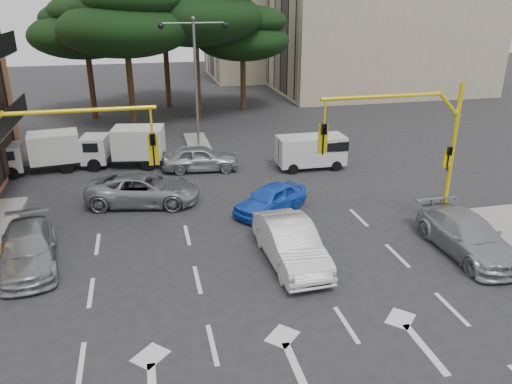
# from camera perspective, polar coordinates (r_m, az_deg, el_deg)

# --- Properties ---
(ground) EXTENTS (120.00, 120.00, 0.00)m
(ground) POSITION_cam_1_polar(r_m,az_deg,el_deg) (17.73, -0.20, -9.22)
(ground) COLOR #28282B
(ground) RESTS_ON ground
(median_strip) EXTENTS (1.40, 6.00, 0.15)m
(median_strip) POSITION_cam_1_polar(r_m,az_deg,el_deg) (32.31, -6.57, 5.27)
(median_strip) COLOR gray
(median_strip) RESTS_ON ground
(apartment_beige_far) EXTENTS (16.20, 12.15, 16.70)m
(apartment_beige_far) POSITION_cam_1_polar(r_m,az_deg,el_deg) (61.08, 2.62, 20.90)
(apartment_beige_far) COLOR tan
(apartment_beige_far) RESTS_ON ground
(pine_left_near) EXTENTS (9.15, 9.15, 10.23)m
(pine_left_near) POSITION_cam_1_polar(r_m,az_deg,el_deg) (36.84, -14.71, 18.65)
(pine_left_near) COLOR #382616
(pine_left_near) RESTS_ON ground
(pine_center) EXTENTS (9.98, 9.98, 11.16)m
(pine_center) POSITION_cam_1_polar(r_m,az_deg,el_deg) (39.06, -6.97, 20.31)
(pine_center) COLOR #382616
(pine_center) RESTS_ON ground
(pine_left_far) EXTENTS (8.32, 8.32, 9.30)m
(pine_left_far) POSITION_cam_1_polar(r_m,az_deg,el_deg) (41.02, -18.93, 17.48)
(pine_left_far) COLOR #382616
(pine_left_far) RESTS_ON ground
(pine_right) EXTENTS (7.49, 7.49, 8.37)m
(pine_right) POSITION_cam_1_polar(r_m,az_deg,el_deg) (41.76, -1.44, 17.67)
(pine_right) COLOR #382616
(pine_right) RESTS_ON ground
(pine_back) EXTENTS (9.15, 9.15, 10.23)m
(pine_back) POSITION_cam_1_polar(r_m,az_deg,el_deg) (43.90, -10.47, 19.35)
(pine_back) COLOR #382616
(pine_back) RESTS_ON ground
(signal_mast_right) EXTENTS (5.79, 0.37, 6.00)m
(signal_mast_right) POSITION_cam_1_polar(r_m,az_deg,el_deg) (20.36, 17.58, 5.78)
(signal_mast_right) COLOR yellow
(signal_mast_right) RESTS_ON ground
(signal_mast_left) EXTENTS (5.79, 0.37, 6.00)m
(signal_mast_left) POSITION_cam_1_polar(r_m,az_deg,el_deg) (17.95, -23.47, 2.93)
(signal_mast_left) COLOR yellow
(signal_mast_left) RESTS_ON ground
(street_lamp_center) EXTENTS (4.16, 0.36, 7.77)m
(street_lamp_center) POSITION_cam_1_polar(r_m,az_deg,el_deg) (31.25, -6.99, 14.73)
(street_lamp_center) COLOR slate
(street_lamp_center) RESTS_ON median_strip
(car_white_hatch) EXTENTS (1.83, 4.77, 1.55)m
(car_white_hatch) POSITION_cam_1_polar(r_m,az_deg,el_deg) (18.06, 3.99, -5.86)
(car_white_hatch) COLOR silver
(car_white_hatch) RESTS_ON ground
(car_blue_compact) EXTENTS (3.97, 3.34, 1.28)m
(car_blue_compact) POSITION_cam_1_polar(r_m,az_deg,el_deg) (22.18, 1.66, -0.79)
(car_blue_compact) COLOR blue
(car_blue_compact) RESTS_ON ground
(car_silver_wagon) EXTENTS (2.54, 4.85, 1.34)m
(car_silver_wagon) POSITION_cam_1_polar(r_m,az_deg,el_deg) (19.61, -24.63, -5.94)
(car_silver_wagon) COLOR #929499
(car_silver_wagon) RESTS_ON ground
(car_silver_cross_a) EXTENTS (5.51, 3.36, 1.43)m
(car_silver_cross_a) POSITION_cam_1_polar(r_m,az_deg,el_deg) (23.65, -12.72, 0.32)
(car_silver_cross_a) COLOR gray
(car_silver_cross_a) RESTS_ON ground
(car_silver_cross_b) EXTENTS (4.33, 2.11, 1.42)m
(car_silver_cross_b) POSITION_cam_1_polar(r_m,az_deg,el_deg) (27.73, -6.36, 3.89)
(car_silver_cross_b) COLOR #A1A5A9
(car_silver_cross_b) RESTS_ON ground
(car_silver_parked) EXTENTS (2.00, 4.92, 1.43)m
(car_silver_parked) POSITION_cam_1_polar(r_m,az_deg,el_deg) (20.31, 23.02, -4.60)
(car_silver_parked) COLOR #9B9FA3
(car_silver_parked) RESTS_ON ground
(van_white) EXTENTS (3.76, 1.75, 1.87)m
(van_white) POSITION_cam_1_polar(r_m,az_deg,el_deg) (28.04, 6.29, 4.57)
(van_white) COLOR silver
(van_white) RESTS_ON ground
(box_truck_a) EXTENTS (4.53, 2.41, 2.13)m
(box_truck_a) POSITION_cam_1_polar(r_m,az_deg,el_deg) (29.67, -23.51, 4.09)
(box_truck_a) COLOR silver
(box_truck_a) RESTS_ON ground
(box_truck_b) EXTENTS (4.82, 2.67, 2.24)m
(box_truck_b) POSITION_cam_1_polar(r_m,az_deg,el_deg) (29.07, -14.81, 4.98)
(box_truck_b) COLOR silver
(box_truck_b) RESTS_ON ground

